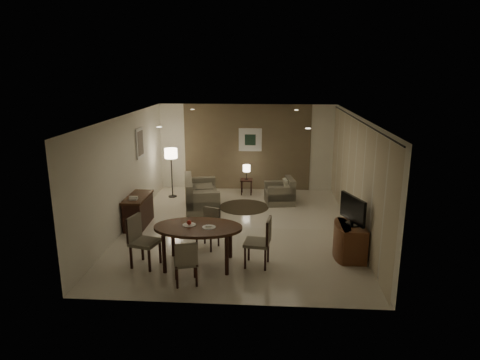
# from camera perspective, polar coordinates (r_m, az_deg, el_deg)

# --- Properties ---
(room_shell) EXTENTS (5.50, 7.00, 2.70)m
(room_shell) POSITION_cam_1_polar(r_m,az_deg,el_deg) (10.46, 0.07, 1.34)
(room_shell) COLOR beige
(room_shell) RESTS_ON ground
(taupe_accent) EXTENTS (3.96, 0.03, 2.70)m
(taupe_accent) POSITION_cam_1_polar(r_m,az_deg,el_deg) (13.48, 0.95, 4.36)
(taupe_accent) COLOR brown
(taupe_accent) RESTS_ON wall_back
(curtain_wall) EXTENTS (0.08, 6.70, 2.58)m
(curtain_wall) POSITION_cam_1_polar(r_m,az_deg,el_deg) (10.26, 15.03, 0.38)
(curtain_wall) COLOR beige
(curtain_wall) RESTS_ON wall_right
(curtain_rod) EXTENTS (0.03, 6.80, 0.03)m
(curtain_rod) POSITION_cam_1_polar(r_m,az_deg,el_deg) (10.02, 15.53, 7.71)
(curtain_rod) COLOR black
(curtain_rod) RESTS_ON wall_right
(art_back_frame) EXTENTS (0.72, 0.03, 0.72)m
(art_back_frame) POSITION_cam_1_polar(r_m,az_deg,el_deg) (13.41, 1.38, 5.38)
(art_back_frame) COLOR silver
(art_back_frame) RESTS_ON wall_back
(art_back_canvas) EXTENTS (0.34, 0.01, 0.34)m
(art_back_canvas) POSITION_cam_1_polar(r_m,az_deg,el_deg) (13.39, 1.37, 5.37)
(art_back_canvas) COLOR #1A3021
(art_back_canvas) RESTS_ON wall_back
(art_left_frame) EXTENTS (0.03, 0.60, 0.80)m
(art_left_frame) POSITION_cam_1_polar(r_m,az_deg,el_deg) (11.63, -13.20, 4.82)
(art_left_frame) COLOR silver
(art_left_frame) RESTS_ON wall_left
(art_left_canvas) EXTENTS (0.01, 0.46, 0.64)m
(art_left_canvas) POSITION_cam_1_polar(r_m,az_deg,el_deg) (11.63, -13.13, 4.82)
(art_left_canvas) COLOR gray
(art_left_canvas) RESTS_ON wall_left
(downlight_nl) EXTENTS (0.10, 0.10, 0.01)m
(downlight_nl) POSITION_cam_1_polar(r_m,az_deg,el_deg) (8.30, -10.73, 6.95)
(downlight_nl) COLOR white
(downlight_nl) RESTS_ON ceiling
(downlight_nr) EXTENTS (0.10, 0.10, 0.01)m
(downlight_nr) POSITION_cam_1_polar(r_m,az_deg,el_deg) (8.06, 9.06, 6.80)
(downlight_nr) COLOR white
(downlight_nr) RESTS_ON ceiling
(downlight_fl) EXTENTS (0.10, 0.10, 0.01)m
(downlight_fl) POSITION_cam_1_polar(r_m,az_deg,el_deg) (11.79, -6.36, 9.34)
(downlight_fl) COLOR white
(downlight_fl) RESTS_ON ceiling
(downlight_fr) EXTENTS (0.10, 0.10, 0.01)m
(downlight_fr) POSITION_cam_1_polar(r_m,az_deg,el_deg) (11.63, 7.53, 9.23)
(downlight_fr) COLOR white
(downlight_fr) RESTS_ON ceiling
(console_desk) EXTENTS (0.48, 1.20, 0.75)m
(console_desk) POSITION_cam_1_polar(r_m,az_deg,el_deg) (10.80, -13.40, -4.02)
(console_desk) COLOR #462416
(console_desk) RESTS_ON floor
(telephone) EXTENTS (0.20, 0.14, 0.09)m
(telephone) POSITION_cam_1_polar(r_m,az_deg,el_deg) (10.41, -14.02, -2.33)
(telephone) COLOR white
(telephone) RESTS_ON console_desk
(tv_cabinet) EXTENTS (0.48, 0.90, 0.70)m
(tv_cabinet) POSITION_cam_1_polar(r_m,az_deg,el_deg) (9.10, 14.64, -7.86)
(tv_cabinet) COLOR brown
(tv_cabinet) RESTS_ON floor
(flat_tv) EXTENTS (0.36, 0.85, 0.60)m
(flat_tv) POSITION_cam_1_polar(r_m,az_deg,el_deg) (8.87, 14.79, -3.86)
(flat_tv) COLOR black
(flat_tv) RESTS_ON tv_cabinet
(dining_table) EXTENTS (1.72, 1.08, 0.81)m
(dining_table) POSITION_cam_1_polar(r_m,az_deg,el_deg) (8.49, -5.55, -8.73)
(dining_table) COLOR #462416
(dining_table) RESTS_ON floor
(chair_near) EXTENTS (0.51, 0.51, 0.85)m
(chair_near) POSITION_cam_1_polar(r_m,az_deg,el_deg) (7.83, -7.25, -10.70)
(chair_near) COLOR gray
(chair_near) RESTS_ON floor
(chair_far) EXTENTS (0.54, 0.54, 0.86)m
(chair_far) POSITION_cam_1_polar(r_m,az_deg,el_deg) (9.24, -4.35, -6.54)
(chair_far) COLOR gray
(chair_far) RESTS_ON floor
(chair_left) EXTENTS (0.60, 0.60, 1.01)m
(chair_left) POSITION_cam_1_polar(r_m,az_deg,el_deg) (8.57, -12.54, -8.04)
(chair_left) COLOR gray
(chair_left) RESTS_ON floor
(chair_right) EXTENTS (0.53, 0.53, 0.98)m
(chair_right) POSITION_cam_1_polar(r_m,az_deg,el_deg) (8.40, 2.27, -8.27)
(chair_right) COLOR gray
(chair_right) RESTS_ON floor
(plate_a) EXTENTS (0.26, 0.26, 0.02)m
(plate_a) POSITION_cam_1_polar(r_m,az_deg,el_deg) (8.41, -6.79, -5.97)
(plate_a) COLOR white
(plate_a) RESTS_ON dining_table
(plate_b) EXTENTS (0.26, 0.26, 0.02)m
(plate_b) POSITION_cam_1_polar(r_m,az_deg,el_deg) (8.25, -4.16, -6.30)
(plate_b) COLOR white
(plate_b) RESTS_ON dining_table
(fruit_apple) EXTENTS (0.09, 0.09, 0.09)m
(fruit_apple) POSITION_cam_1_polar(r_m,az_deg,el_deg) (8.39, -6.80, -5.63)
(fruit_apple) COLOR red
(fruit_apple) RESTS_ON plate_a
(napkin) EXTENTS (0.12, 0.08, 0.03)m
(napkin) POSITION_cam_1_polar(r_m,az_deg,el_deg) (8.25, -4.17, -6.15)
(napkin) COLOR white
(napkin) RESTS_ON plate_b
(round_rug) EXTENTS (1.38, 1.38, 0.01)m
(round_rug) POSITION_cam_1_polar(r_m,az_deg,el_deg) (11.98, 0.54, -3.60)
(round_rug) COLOR #3D3222
(round_rug) RESTS_ON floor
(sofa) EXTENTS (1.92, 1.23, 0.84)m
(sofa) POSITION_cam_1_polar(r_m,az_deg,el_deg) (11.92, -5.15, -1.69)
(sofa) COLOR gray
(sofa) RESTS_ON floor
(armchair) EXTENTS (0.89, 0.93, 0.73)m
(armchair) POSITION_cam_1_polar(r_m,az_deg,el_deg) (12.29, 5.29, -1.45)
(armchair) COLOR gray
(armchair) RESTS_ON floor
(side_table) EXTENTS (0.36, 0.36, 0.46)m
(side_table) POSITION_cam_1_polar(r_m,az_deg,el_deg) (13.16, 0.87, -0.89)
(side_table) COLOR black
(side_table) RESTS_ON floor
(table_lamp) EXTENTS (0.22, 0.22, 0.50)m
(table_lamp) POSITION_cam_1_polar(r_m,az_deg,el_deg) (13.04, 0.88, 1.15)
(table_lamp) COLOR #FFEAC1
(table_lamp) RESTS_ON side_table
(floor_lamp) EXTENTS (0.37, 0.37, 1.48)m
(floor_lamp) POSITION_cam_1_polar(r_m,az_deg,el_deg) (12.91, -9.09, 0.94)
(floor_lamp) COLOR #FFE5B7
(floor_lamp) RESTS_ON floor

